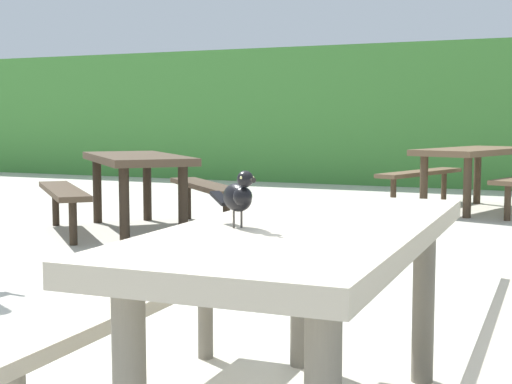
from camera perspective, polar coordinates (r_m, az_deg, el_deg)
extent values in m
cube|color=#B2A893|center=(2.51, 4.05, -3.12)|extent=(0.82, 1.82, 0.07)
cylinder|color=slate|center=(3.31, 3.41, -7.50)|extent=(0.09, 0.09, 0.67)
cylinder|color=slate|center=(3.19, 12.59, -8.15)|extent=(0.09, 0.09, 0.67)
cube|color=#B2A893|center=(2.86, -9.60, -8.05)|extent=(0.34, 1.72, 0.05)
cylinder|color=slate|center=(3.45, -3.86, -9.35)|extent=(0.07, 0.07, 0.39)
ellipsoid|color=black|center=(2.37, -1.48, -0.43)|extent=(0.16, 0.15, 0.09)
ellipsoid|color=black|center=(2.33, -1.03, -0.36)|extent=(0.09, 0.09, 0.06)
sphere|color=black|center=(2.31, -0.82, 0.99)|extent=(0.05, 0.05, 0.05)
sphere|color=#EAE08C|center=(2.31, -0.26, 1.12)|extent=(0.01, 0.01, 0.01)
sphere|color=#EAE08C|center=(2.29, -1.12, 1.08)|extent=(0.01, 0.01, 0.01)
cone|color=black|center=(2.28, -0.35, 0.92)|extent=(0.03, 0.03, 0.02)
cube|color=black|center=(2.48, -2.71, -0.48)|extent=(0.10, 0.09, 0.04)
cylinder|color=#47423D|center=(2.38, -1.09, -2.06)|extent=(0.01, 0.01, 0.05)
cylinder|color=#47423D|center=(2.37, -1.70, -2.10)|extent=(0.01, 0.01, 0.05)
cube|color=#473828|center=(7.36, -9.07, 2.53)|extent=(1.82, 1.80, 0.07)
cylinder|color=#2E241A|center=(6.65, -9.97, -1.00)|extent=(0.09, 0.09, 0.67)
cylinder|color=#2E241A|center=(6.77, -5.55, -0.82)|extent=(0.09, 0.09, 0.67)
cylinder|color=#2E241A|center=(8.02, -11.96, 0.08)|extent=(0.09, 0.09, 0.67)
cylinder|color=#2E241A|center=(8.13, -8.26, 0.21)|extent=(0.09, 0.09, 0.67)
cube|color=#473828|center=(7.26, -14.44, 0.09)|extent=(1.42, 1.40, 0.05)
cylinder|color=#2E241A|center=(6.65, -13.72, -2.28)|extent=(0.07, 0.07, 0.39)
cylinder|color=#2E241A|center=(7.92, -14.96, -1.08)|extent=(0.07, 0.07, 0.39)
cube|color=#473828|center=(7.56, -3.85, 0.46)|extent=(1.42, 1.40, 0.05)
cylinder|color=#2E241A|center=(6.98, -2.25, -1.77)|extent=(0.07, 0.07, 0.39)
cylinder|color=#2E241A|center=(8.19, -5.19, -0.70)|extent=(0.07, 0.07, 0.39)
cube|color=brown|center=(9.28, 16.19, 2.99)|extent=(1.25, 1.94, 0.07)
cylinder|color=#423324|center=(10.05, 16.45, 1.05)|extent=(0.09, 0.09, 0.67)
cylinder|color=#423324|center=(8.56, 15.75, 0.32)|extent=(0.09, 0.09, 0.67)
cylinder|color=#423324|center=(8.80, 12.62, 0.54)|extent=(0.09, 0.09, 0.67)
cylinder|color=#423324|center=(8.45, 18.55, -0.77)|extent=(0.07, 0.07, 0.39)
cube|color=brown|center=(9.61, 12.36, 1.43)|extent=(0.77, 1.72, 0.05)
cylinder|color=#423324|center=(10.20, 14.07, 0.38)|extent=(0.07, 0.07, 0.39)
cylinder|color=#423324|center=(9.08, 10.38, -0.16)|extent=(0.07, 0.07, 0.39)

